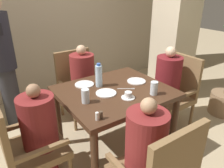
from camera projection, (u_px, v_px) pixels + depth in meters
The scene contains 22 objects.
ground_plane at pixel (114, 147), 2.63m from camera, with size 16.00×16.00×0.00m, color tan.
wall_back at pixel (47, 12), 3.49m from camera, with size 8.00×0.06×2.80m.
pillar_stone at pixel (176, 15), 3.46m from camera, with size 0.55×0.55×2.70m.
dining_table at pixel (115, 98), 2.36m from camera, with size 1.13×0.97×0.77m.
chair_left_side at pixel (24, 144), 1.93m from camera, with size 0.52×0.52×0.96m.
diner_in_left_chair at pixel (41, 135), 1.99m from camera, with size 0.32×0.32×1.04m.
chair_far_side at pixel (79, 84), 3.10m from camera, with size 0.52×0.52×0.96m.
diner_in_far_chair at pixel (83, 84), 2.96m from camera, with size 0.32×0.32×1.10m.
chair_right_side at pixel (174, 90), 2.92m from camera, with size 0.52×0.52×0.96m.
diner_in_right_chair at pixel (167, 88), 2.82m from camera, with size 0.32×0.32×1.12m.
diner_in_near_chair at pixel (145, 156), 1.73m from camera, with size 0.32×0.32×1.06m.
standing_host at pixel (3, 60), 2.73m from camera, with size 0.29×0.33×1.73m.
plate_main_left at pixel (106, 93), 2.23m from camera, with size 0.21×0.21×0.01m.
plate_main_right at pixel (136, 81), 2.51m from camera, with size 0.21×0.21×0.01m.
plate_dessert_center at pixel (84, 84), 2.43m from camera, with size 0.21×0.21×0.01m.
teacup_with_saucer at pixel (128, 96), 2.14m from camera, with size 0.14×0.14×0.06m.
water_bottle at pixel (99, 76), 2.35m from camera, with size 0.07×0.07×0.26m.
glass_tall_near at pixel (154, 88), 2.19m from camera, with size 0.07×0.07×0.14m.
glass_tall_mid at pixel (85, 96), 2.04m from camera, with size 0.07×0.07×0.14m.
salt_shaker at pixel (97, 116), 1.78m from camera, with size 0.03×0.03×0.07m.
pepper_shaker at pixel (101, 115), 1.80m from camera, with size 0.03×0.03×0.07m.
fork_beside_plate at pixel (128, 89), 2.34m from camera, with size 0.16×0.12×0.00m.
Camera 1 is at (-1.19, -1.71, 1.78)m, focal length 35.00 mm.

